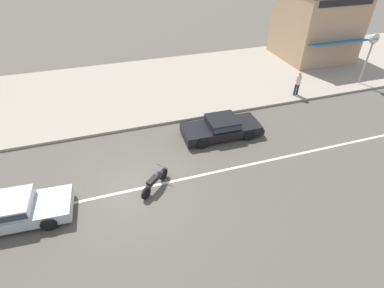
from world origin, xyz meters
The scene contains 9 objects.
ground_plane centered at (0.00, 0.00, 0.00)m, with size 160.00×160.00×0.00m, color #544F47.
lane_centre_stripe centered at (0.00, 0.00, 0.00)m, with size 50.40×0.14×0.01m, color silver.
kerb_strip centered at (0.00, 9.70, 0.07)m, with size 68.00×10.00×0.15m, color #9E9384.
sedan_silver_0 centered at (-4.69, -0.23, 0.53)m, with size 4.43×1.99×1.06m.
sedan_black_2 centered at (5.17, 2.73, 0.53)m, with size 4.33×1.90×1.06m.
motorcycle_1 centered at (0.88, -0.16, 0.42)m, with size 1.43×1.39×0.80m.
street_clock centered at (17.00, 5.69, 2.70)m, with size 0.64×0.22×3.43m.
pedestrian_near_clock centered at (11.56, 5.41, 1.08)m, with size 0.34×0.34×1.60m.
shopfront_mid_block centered at (16.80, 11.35, 2.79)m, with size 5.49×6.04×5.27m.
Camera 1 is at (-0.45, -9.63, 9.41)m, focal length 28.00 mm.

